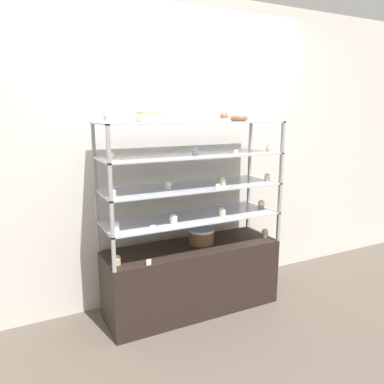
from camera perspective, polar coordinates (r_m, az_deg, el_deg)
name	(u,v)px	position (r m, az deg, el deg)	size (l,w,h in m)	color
ground_plane	(192,308)	(3.34, 0.00, -17.24)	(20.00, 20.00, 0.00)	brown
back_wall	(172,152)	(3.27, -3.00, 6.15)	(8.00, 0.05, 2.60)	silver
display_base	(192,277)	(3.22, 0.00, -12.88)	(1.44, 0.47, 0.56)	black
display_riser_lower	(192,218)	(3.03, 0.00, -3.98)	(1.44, 0.47, 0.25)	#99999E
display_riser_middle	(192,188)	(2.97, 0.00, 0.68)	(1.44, 0.47, 0.25)	#99999E
display_riser_upper	(192,156)	(2.93, 0.00, 5.50)	(1.44, 0.47, 0.25)	#99999E
display_riser_top	(192,123)	(2.91, 0.00, 10.42)	(1.44, 0.47, 0.25)	#99999E
layer_cake_centerpiece	(201,236)	(3.15, 1.43, -6.71)	(0.22, 0.22, 0.13)	brown
sheet_cake_frosted	(151,117)	(2.76, -6.28, 11.30)	(0.19, 0.14, 0.07)	beige
cupcake_0	(117,260)	(2.78, -11.38, -10.14)	(0.06, 0.06, 0.07)	#CCB28C
cupcake_1	(265,233)	(3.37, 11.07, -6.13)	(0.06, 0.06, 0.07)	#CCB28C
price_tag_0	(149,262)	(2.75, -6.61, -10.57)	(0.04, 0.00, 0.04)	white
cupcake_2	(115,226)	(2.71, -11.60, -5.13)	(0.06, 0.06, 0.07)	beige
cupcake_3	(174,219)	(2.83, -2.83, -4.12)	(0.06, 0.06, 0.07)	beige
cupcake_4	(222,212)	(3.03, 4.60, -3.04)	(0.06, 0.06, 0.07)	#CCB28C
cupcake_5	(261,204)	(3.32, 10.51, -1.86)	(0.06, 0.06, 0.07)	#CCB28C
price_tag_1	(153,228)	(2.67, -6.01, -5.48)	(0.04, 0.00, 0.04)	white
cupcake_6	(113,193)	(2.62, -11.99, -0.14)	(0.05, 0.05, 0.06)	#CCB28C
cupcake_7	(168,185)	(2.84, -3.61, 1.02)	(0.05, 0.05, 0.06)	white
cupcake_8	(223,182)	(2.99, 4.71, 1.59)	(0.05, 0.05, 0.06)	beige
cupcake_9	(267,177)	(3.26, 11.40, 2.25)	(0.05, 0.05, 0.06)	white
price_tag_2	(218,187)	(2.84, 3.96, 0.83)	(0.04, 0.00, 0.04)	white
cupcake_10	(111,156)	(2.62, -12.26, 5.35)	(0.05, 0.05, 0.06)	#CCB28C
cupcake_11	(195,151)	(2.88, 0.41, 6.22)	(0.05, 0.05, 0.06)	beige
cupcake_12	(269,148)	(3.18, 11.67, 6.53)	(0.05, 0.05, 0.06)	#CCB28C
price_tag_3	(236,152)	(2.88, 6.72, 6.02)	(0.04, 0.00, 0.04)	white
cupcake_13	(108,118)	(2.60, -12.69, 10.95)	(0.06, 0.06, 0.07)	beige
cupcake_14	(224,117)	(2.93, 4.93, 11.30)	(0.06, 0.06, 0.07)	beige
cupcake_15	(267,117)	(3.23, 11.34, 11.19)	(0.06, 0.06, 0.07)	beige
price_tag_4	(216,119)	(2.77, 3.69, 11.05)	(0.04, 0.00, 0.04)	white
donut_glazed	(239,118)	(3.18, 7.17, 11.10)	(0.15, 0.15, 0.04)	brown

